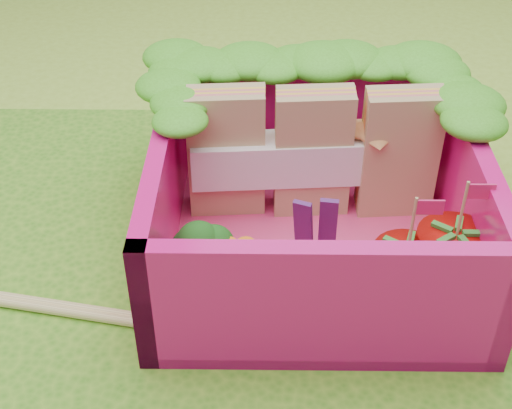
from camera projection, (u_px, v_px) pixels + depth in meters
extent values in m
plane|color=#94BE35|center=(199.00, 269.00, 3.01)|extent=(14.00, 14.00, 0.00)
cube|color=#499321|center=(199.00, 267.00, 3.00)|extent=(2.60, 2.60, 0.03)
cube|color=#E93B78|center=(312.00, 247.00, 3.04)|extent=(1.30, 1.30, 0.05)
cube|color=#E8137C|center=(308.00, 123.00, 3.38)|extent=(1.30, 0.07, 0.55)
cube|color=#E8137C|center=(325.00, 309.00, 2.40)|extent=(1.30, 0.07, 0.55)
cube|color=#E8137C|center=(164.00, 199.00, 2.90)|extent=(0.07, 1.30, 0.55)
cube|color=#E8137C|center=(467.00, 201.00, 2.89)|extent=(0.07, 1.30, 0.55)
ellipsoid|color=#41991B|center=(199.00, 61.00, 3.16)|extent=(0.30, 0.30, 0.11)
ellipsoid|color=#41991B|center=(224.00, 61.00, 3.16)|extent=(0.30, 0.30, 0.11)
ellipsoid|color=#41991B|center=(249.00, 61.00, 3.16)|extent=(0.30, 0.30, 0.11)
ellipsoid|color=#41991B|center=(274.00, 62.00, 3.16)|extent=(0.30, 0.30, 0.11)
ellipsoid|color=#41991B|center=(299.00, 62.00, 3.16)|extent=(0.30, 0.30, 0.11)
ellipsoid|color=#41991B|center=(325.00, 62.00, 3.15)|extent=(0.30, 0.30, 0.11)
ellipsoid|color=#41991B|center=(350.00, 62.00, 3.15)|extent=(0.30, 0.30, 0.11)
ellipsoid|color=#41991B|center=(375.00, 62.00, 3.15)|extent=(0.30, 0.30, 0.11)
ellipsoid|color=#41991B|center=(400.00, 62.00, 3.15)|extent=(0.30, 0.30, 0.11)
ellipsoid|color=#41991B|center=(425.00, 62.00, 3.15)|extent=(0.30, 0.30, 0.11)
ellipsoid|color=#41991B|center=(170.00, 116.00, 2.78)|extent=(0.27, 0.27, 0.10)
ellipsoid|color=#41991B|center=(173.00, 98.00, 2.89)|extent=(0.27, 0.27, 0.10)
ellipsoid|color=#41991B|center=(177.00, 82.00, 3.00)|extent=(0.27, 0.27, 0.10)
ellipsoid|color=#41991B|center=(180.00, 67.00, 3.11)|extent=(0.27, 0.27, 0.10)
ellipsoid|color=#41991B|center=(183.00, 53.00, 3.22)|extent=(0.27, 0.27, 0.10)
ellipsoid|color=#41991B|center=(467.00, 117.00, 2.77)|extent=(0.27, 0.27, 0.10)
ellipsoid|color=#41991B|center=(460.00, 100.00, 2.88)|extent=(0.27, 0.27, 0.10)
ellipsoid|color=#41991B|center=(452.00, 84.00, 2.99)|extent=(0.27, 0.27, 0.10)
ellipsoid|color=#41991B|center=(446.00, 69.00, 3.10)|extent=(0.27, 0.27, 0.10)
ellipsoid|color=#41991B|center=(440.00, 55.00, 3.21)|extent=(0.27, 0.27, 0.10)
cube|color=#A77E58|center=(227.00, 152.00, 3.06)|extent=(0.34, 0.17, 0.58)
cube|color=#A77E58|center=(313.00, 152.00, 3.06)|extent=(0.34, 0.17, 0.58)
cube|color=#A77E58|center=(399.00, 153.00, 3.06)|extent=(0.34, 0.17, 0.58)
cube|color=white|center=(313.00, 158.00, 3.08)|extent=(1.06, 0.25, 0.20)
cylinder|color=#518C44|center=(198.00, 279.00, 2.75)|extent=(0.12, 0.12, 0.14)
ellipsoid|color=#1A5316|center=(196.00, 254.00, 2.67)|extent=(0.33, 0.33, 0.12)
cylinder|color=orange|center=(229.00, 267.00, 2.71)|extent=(0.07, 0.07, 0.25)
cylinder|color=orange|center=(246.00, 266.00, 2.73)|extent=(0.07, 0.07, 0.24)
cube|color=#521A5D|center=(304.00, 235.00, 2.77)|extent=(0.07, 0.04, 0.38)
cube|color=#521A5D|center=(327.00, 233.00, 2.78)|extent=(0.07, 0.03, 0.38)
cone|color=red|center=(403.00, 276.00, 2.67)|extent=(0.26, 0.26, 0.26)
cylinder|color=tan|center=(412.00, 225.00, 2.52)|extent=(0.01, 0.01, 0.24)
cube|color=#DA2465|center=(430.00, 207.00, 2.48)|extent=(0.10, 0.01, 0.06)
cone|color=red|center=(450.00, 265.00, 2.70)|extent=(0.29, 0.29, 0.29)
cylinder|color=tan|center=(463.00, 209.00, 2.54)|extent=(0.01, 0.01, 0.24)
cube|color=#DA2465|center=(481.00, 191.00, 2.49)|extent=(0.10, 0.01, 0.06)
cube|color=green|center=(434.00, 247.00, 2.96)|extent=(0.33, 0.14, 0.05)
cube|color=green|center=(445.00, 287.00, 2.78)|extent=(0.33, 0.13, 0.05)
cube|color=green|center=(373.00, 302.00, 2.71)|extent=(0.26, 0.29, 0.05)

